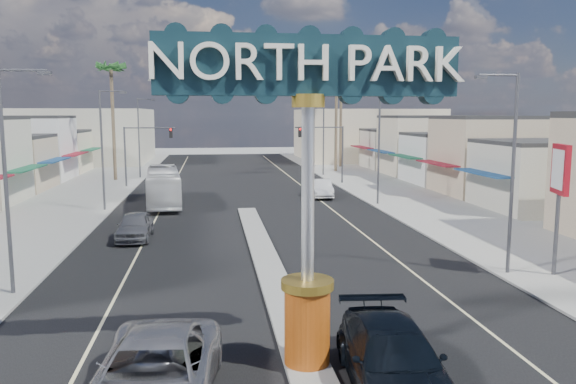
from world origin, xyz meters
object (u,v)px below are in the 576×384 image
object	(u,v)px
suv_right	(393,360)
bank_pylon_sign	(560,177)
streetlight_r_mid	(377,142)
city_bus	(163,186)
gateway_sign	(308,162)
streetlight_r_near	(510,164)
suv_left	(154,377)
traffic_signal_left	(144,144)
streetlight_l_far	(140,134)
traffic_signal_right	(326,143)
car_parked_right	(321,188)
palm_right_mid	(337,87)
car_parked_left	(135,226)
streetlight_l_mid	(104,144)
streetlight_r_far	(322,133)
palm_left_far	(111,74)
palm_right_far	(341,76)
streetlight_l_near	(9,170)

from	to	relation	value
suv_right	bank_pylon_sign	world-z (taller)	bank_pylon_sign
streetlight_r_mid	city_bus	bearing A→B (deg)	171.26
gateway_sign	streetlight_r_near	distance (m)	13.19
suv_left	streetlight_r_mid	bearing A→B (deg)	68.72
traffic_signal_left	streetlight_l_far	world-z (taller)	streetlight_l_far
suv_left	city_bus	xyz separation A→B (m)	(-2.35, 32.45, 0.59)
traffic_signal_right	bank_pylon_sign	bearing A→B (deg)	-84.57
bank_pylon_sign	car_parked_right	bearing A→B (deg)	117.91
palm_right_mid	car_parked_right	bearing A→B (deg)	-105.92
suv_right	car_parked_left	bearing A→B (deg)	119.62
streetlight_l_mid	palm_right_mid	xyz separation A→B (m)	(23.43, 26.00, 5.54)
traffic_signal_left	streetlight_r_mid	distance (m)	24.11
streetlight_l_mid	suv_left	distance (m)	30.80
car_parked_left	city_bus	xyz separation A→B (m)	(0.61, 12.74, 0.70)
traffic_signal_right	streetlight_r_far	xyz separation A→B (m)	(1.25, 8.01, 0.79)
streetlight_l_mid	streetlight_r_near	xyz separation A→B (m)	(20.87, -20.00, 0.00)
streetlight_r_near	streetlight_r_mid	size ratio (longest dim) A/B	1.00
streetlight_r_near	palm_left_far	size ratio (longest dim) A/B	0.69
traffic_signal_right	streetlight_r_mid	xyz separation A→B (m)	(1.25, -13.99, 0.79)
traffic_signal_right	streetlight_l_mid	size ratio (longest dim) A/B	0.67
suv_right	city_bus	size ratio (longest dim) A/B	0.56
traffic_signal_right	car_parked_right	bearing A→B (deg)	-103.65
suv_left	palm_right_far	bearing A→B (deg)	77.53
suv_left	bank_pylon_sign	size ratio (longest dim) A/B	1.11
streetlight_l_near	city_bus	distance (m)	23.22
traffic_signal_left	palm_right_mid	distance (m)	26.01
suv_left	bank_pylon_sign	distance (m)	19.33
palm_right_far	bank_pylon_sign	world-z (taller)	palm_right_far
streetlight_l_mid	palm_right_far	world-z (taller)	palm_right_far
traffic_signal_right	palm_left_far	size ratio (longest dim) A/B	0.46
streetlight_l_far	city_bus	size ratio (longest dim) A/B	0.84
traffic_signal_left	palm_left_far	xyz separation A→B (m)	(-3.82, 6.01, 7.22)
streetlight_l_far	car_parked_right	world-z (taller)	streetlight_l_far
traffic_signal_right	streetlight_r_far	size ratio (longest dim) A/B	0.67
gateway_sign	palm_right_mid	size ratio (longest dim) A/B	0.76
streetlight_r_near	city_bus	world-z (taller)	streetlight_r_near
car_parked_right	streetlight_l_mid	bearing A→B (deg)	-160.47
traffic_signal_right	streetlight_r_mid	bearing A→B (deg)	-84.90
palm_right_far	traffic_signal_left	bearing A→B (deg)	-143.33
streetlight_r_near	bank_pylon_sign	size ratio (longest dim) A/B	1.55
traffic_signal_left	gateway_sign	bearing A→B (deg)	-77.67
streetlight_r_mid	bank_pylon_sign	bearing A→B (deg)	-84.35
bank_pylon_sign	traffic_signal_left	bearing A→B (deg)	137.71
streetlight_r_far	palm_left_far	distance (m)	24.38
palm_right_far	bank_pylon_sign	distance (m)	53.24
traffic_signal_left	traffic_signal_right	distance (m)	18.37
streetlight_r_near	car_parked_right	xyz separation A→B (m)	(-3.48, 24.81, -4.29)
streetlight_l_far	traffic_signal_right	bearing A→B (deg)	-22.20
gateway_sign	streetlight_r_near	xyz separation A→B (m)	(10.43, 8.02, -0.86)
car_parked_left	bank_pylon_sign	world-z (taller)	bank_pylon_sign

